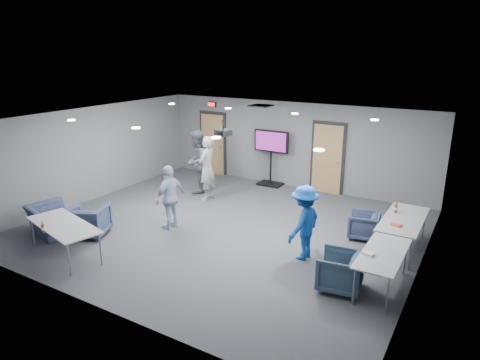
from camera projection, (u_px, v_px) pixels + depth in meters
The scene contains 28 objects.
floor at pixel (225, 228), 10.63m from camera, with size 9.00×9.00×0.00m, color #393C41.
ceiling at pixel (223, 119), 9.84m from camera, with size 9.00×9.00×0.00m, color silver.
wall_back at pixel (292, 145), 13.53m from camera, with size 9.00×0.02×2.70m, color slate.
wall_front at pixel (91, 235), 6.94m from camera, with size 9.00×0.02×2.70m, color slate.
wall_left at pixel (94, 153), 12.43m from camera, with size 0.02×8.00×2.70m, color slate.
wall_right at pixel (425, 210), 8.04m from camera, with size 0.02×8.00×2.70m, color slate.
door_left at pixel (213, 144), 15.04m from camera, with size 1.06×0.17×2.24m.
door_right at pixel (327, 159), 12.99m from camera, with size 1.06×0.17×2.24m.
exit_sign at pixel (212, 104), 14.62m from camera, with size 0.32×0.08×0.16m.
hvac_diffuser at pixel (261, 106), 12.40m from camera, with size 0.60×0.60×0.03m, color black.
downlights at pixel (223, 120), 9.85m from camera, with size 6.18×3.78×0.02m.
person_a at pixel (207, 168), 12.42m from camera, with size 0.69×0.45×1.88m, color #9DA09D.
person_b at pixel (197, 162), 13.00m from camera, with size 0.94×0.73×1.94m, color #555D66.
person_c at pixel (170, 197), 10.42m from camera, with size 0.93×0.39×1.59m, color #AEC4E0.
person_d at pixel (304, 223), 8.87m from camera, with size 1.03×0.59×1.60m, color #18499F.
chair_right_a at pixel (364, 225), 9.97m from camera, with size 0.66×0.68×0.62m, color #343F5A.
chair_right_c at pixel (340, 271), 7.81m from camera, with size 0.76×0.79×0.71m, color #364A5E.
chair_front_a at pixel (90, 221), 10.10m from camera, with size 0.80×0.82×0.74m, color #3A4864.
chair_front_b at pixel (53, 220), 10.18m from camera, with size 1.08×0.95×0.70m, color #35405B.
table_right_a at pixel (403, 220), 9.29m from camera, with size 0.82×1.96×0.73m.
table_right_b at pixel (383, 255), 7.73m from camera, with size 0.72×1.72×0.73m.
table_front_left at pixel (63, 226), 8.98m from camera, with size 2.10×1.26×0.73m.
bottle_front at pixel (43, 228), 8.53m from camera, with size 0.06×0.06×0.25m.
bottle_right at pixel (396, 208), 9.58m from camera, with size 0.07×0.07×0.28m.
snack_box at pixel (396, 225), 8.88m from camera, with size 0.20×0.13×0.04m, color #E24338.
wrapper at pixel (368, 253), 7.63m from camera, with size 0.20×0.14×0.05m, color silver.
tv_stand at pixel (271, 154), 13.72m from camera, with size 1.17×0.56×1.80m.
projector at pixel (223, 132), 9.91m from camera, with size 0.40×0.37×0.36m.
Camera 1 is at (5.34, -8.25, 4.23)m, focal length 32.00 mm.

